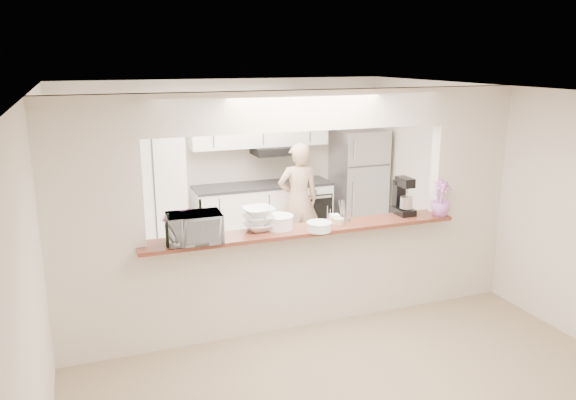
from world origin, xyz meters
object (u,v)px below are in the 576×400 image
refrigerator (358,182)px  person (298,201)px  stand_mixer (403,197)px  toaster_oven (194,228)px

refrigerator → person: refrigerator is taller
stand_mixer → person: person is taller
refrigerator → person: (-1.30, -0.66, -0.03)m
toaster_oven → stand_mixer: size_ratio=1.21×
toaster_oven → person: person is taller
toaster_oven → person: 2.85m
stand_mixer → person: (-0.50, 1.93, -0.46)m
toaster_oven → refrigerator: bearing=43.2°
stand_mixer → person: 2.04m
refrigerator → stand_mixer: 2.74m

